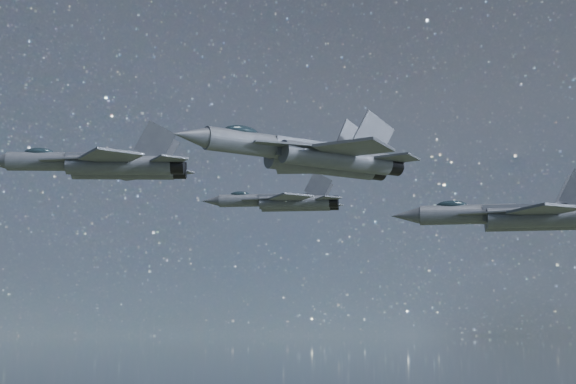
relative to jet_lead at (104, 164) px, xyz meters
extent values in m
cylinder|color=#383C46|center=(-4.51, 0.59, 0.24)|extent=(8.15, 2.71, 1.69)
ellipsoid|color=#18252B|center=(-5.79, 0.76, 1.05)|extent=(2.70, 1.46, 0.83)
cube|color=#383C46|center=(1.06, -0.14, 0.19)|extent=(8.99, 2.76, 1.40)
cylinder|color=#383C46|center=(1.35, -1.27, -0.30)|extent=(9.22, 2.85, 1.69)
cylinder|color=#383C46|center=(1.63, 0.88, -0.30)|extent=(9.22, 2.85, 1.69)
cylinder|color=black|center=(6.28, -1.91, -0.30)|extent=(1.59, 1.72, 1.56)
cylinder|color=black|center=(6.56, 0.23, -0.30)|extent=(1.59, 1.72, 1.56)
cube|color=#383C46|center=(-2.77, -1.11, 0.11)|extent=(5.71, 2.91, 0.13)
cube|color=#383C46|center=(-2.39, 1.78, 0.11)|extent=(5.68, 1.53, 0.13)
cube|color=#383C46|center=(0.80, -3.81, -0.08)|extent=(5.66, 5.93, 0.22)
cube|color=#383C46|center=(1.75, 3.48, -0.08)|extent=(6.12, 6.20, 0.22)
cube|color=#383C46|center=(5.67, -3.25, -0.08)|extent=(3.33, 3.45, 0.16)
cube|color=#383C46|center=(6.31, 1.68, -0.08)|extent=(3.61, 3.66, 0.16)
cube|color=#383C46|center=(4.42, -1.94, 1.75)|extent=(3.71, 0.96, 3.85)
cube|color=#383C46|center=(4.77, 0.74, 1.75)|extent=(3.77, 0.61, 3.85)
cylinder|color=#383C46|center=(15.08, 19.38, 0.39)|extent=(7.13, 3.20, 1.47)
cone|color=#383C46|center=(10.69, 20.53, 0.39)|extent=(2.53, 1.85, 1.32)
ellipsoid|color=#18252B|center=(13.98, 19.67, 1.10)|extent=(2.43, 1.53, 0.73)
cube|color=#383C46|center=(19.82, 18.13, 0.34)|extent=(7.85, 3.34, 1.23)
cylinder|color=#383C46|center=(19.95, 17.12, -0.08)|extent=(8.04, 3.44, 1.47)
cylinder|color=#383C46|center=(20.43, 18.95, -0.08)|extent=(8.04, 3.44, 1.47)
cylinder|color=black|center=(24.15, 16.02, -0.08)|extent=(1.53, 1.63, 1.36)
cylinder|color=black|center=(24.63, 17.84, -0.08)|extent=(1.53, 1.63, 1.36)
cube|color=#383C46|center=(16.40, 17.71, 0.27)|extent=(4.87, 3.07, 0.11)
cube|color=#383C46|center=(17.04, 20.18, 0.27)|extent=(4.97, 1.36, 0.11)
cube|color=#383C46|center=(19.19, 14.98, 0.10)|extent=(4.63, 4.94, 0.19)
cube|color=#383C46|center=(20.82, 21.19, 0.10)|extent=(5.42, 5.39, 0.19)
cube|color=#383C46|center=(23.47, 14.92, 0.10)|extent=(2.72, 2.85, 0.14)
cube|color=#383C46|center=(24.58, 19.12, 0.10)|extent=(3.20, 3.20, 0.14)
cube|color=#383C46|center=(22.54, 16.20, 1.71)|extent=(3.14, 1.23, 3.36)
cube|color=#383C46|center=(23.14, 18.48, 1.71)|extent=(3.27, 0.72, 3.36)
cylinder|color=#383C46|center=(11.09, -22.30, -3.10)|extent=(7.14, 3.89, 1.49)
cone|color=#383C46|center=(6.80, -23.91, -3.10)|extent=(2.62, 2.06, 1.34)
ellipsoid|color=#18252B|center=(10.02, -22.70, -2.38)|extent=(2.48, 1.74, 0.74)
cube|color=#383C46|center=(15.74, -20.54, -3.15)|extent=(7.84, 4.11, 1.24)
cylinder|color=#383C46|center=(16.44, -21.30, -3.58)|extent=(8.04, 4.23, 1.49)
cylinder|color=#383C46|center=(15.76, -19.51, -3.58)|extent=(8.04, 4.23, 1.49)
cylinder|color=black|center=(20.55, -19.75, -3.58)|extent=(1.65, 1.73, 1.38)
cylinder|color=black|center=(19.87, -17.96, -3.58)|extent=(1.65, 1.73, 1.38)
cube|color=#383C46|center=(13.16, -22.90, -3.21)|extent=(5.07, 1.87, 0.11)
cube|color=#383C46|center=(12.25, -20.48, -3.21)|extent=(4.78, 3.50, 0.11)
cube|color=#383C46|center=(17.07, -23.52, -3.39)|extent=(5.47, 5.38, 0.19)
cube|color=#383C46|center=(14.77, -17.44, -3.39)|extent=(4.37, 4.74, 0.19)
cube|color=#383C46|center=(20.63, -21.05, -3.39)|extent=(3.24, 3.21, 0.14)
cube|color=#383C46|center=(19.08, -16.94, -3.39)|extent=(2.56, 2.71, 0.14)
cube|color=#383C46|center=(19.11, -20.55, -1.76)|extent=(3.24, 1.06, 3.40)
cube|color=#383C46|center=(18.27, -18.31, -1.76)|extent=(3.07, 1.56, 3.40)
cylinder|color=#383C46|center=(30.12, -9.06, -5.15)|extent=(7.89, 3.95, 1.64)
cone|color=#383C46|center=(25.34, -7.51, -5.15)|extent=(2.85, 2.17, 1.47)
ellipsoid|color=#18252B|center=(28.93, -8.67, -4.36)|extent=(2.71, 1.82, 0.81)
cube|color=#383C46|center=(35.31, -10.73, -5.20)|extent=(8.66, 4.14, 1.36)
cylinder|color=#383C46|center=(35.39, -11.86, -5.67)|extent=(8.88, 4.27, 1.64)
cylinder|color=#383C46|center=(36.03, -9.87, -5.67)|extent=(8.88, 4.27, 1.64)
cube|color=#383C46|center=(31.48, -10.98, -5.27)|extent=(5.33, 3.65, 0.13)
cube|color=#383C46|center=(32.35, -8.29, -5.27)|extent=(5.55, 1.80, 0.13)
cube|color=#383C46|center=(34.41, -14.19, -5.46)|extent=(4.96, 5.34, 0.21)
cube|color=#383C46|center=(36.61, -7.41, -5.46)|extent=(6.02, 5.95, 0.21)
cube|color=#383C46|center=(39.01, -10.55, -3.68)|extent=(3.59, 1.00, 3.73)
camera|label=1|loc=(5.38, -71.30, -15.03)|focal=50.00mm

